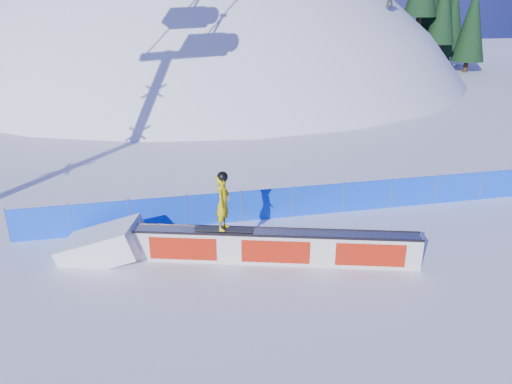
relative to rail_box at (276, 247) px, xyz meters
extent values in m
plane|color=white|center=(2.52, -1.27, -0.52)|extent=(160.00, 160.00, 0.00)
sphere|color=white|center=(2.52, 40.73, -18.52)|extent=(64.00, 64.00, 64.00)
cylinder|color=#301D13|center=(24.22, 36.36, 5.18)|extent=(0.50, 0.50, 1.40)
cylinder|color=#301D13|center=(25.82, 36.19, 3.54)|extent=(0.50, 0.50, 1.40)
cylinder|color=#301D13|center=(27.49, 44.42, 1.75)|extent=(0.50, 0.50, 1.40)
cylinder|color=#301D13|center=(27.31, 36.69, 1.90)|extent=(0.50, 0.50, 1.40)
cone|color=black|center=(27.31, 36.69, 6.74)|extent=(3.73, 3.73, 8.48)
cylinder|color=#301D13|center=(30.98, 42.81, 0.08)|extent=(0.50, 0.50, 1.40)
cone|color=black|center=(30.98, 42.81, 5.56)|extent=(4.30, 4.30, 9.77)
cylinder|color=#301D13|center=(32.78, 35.61, 0.08)|extent=(0.50, 0.50, 1.40)
cone|color=black|center=(32.78, 35.61, 4.85)|extent=(3.67, 3.67, 8.34)
cylinder|color=#301D13|center=(32.76, 36.96, 0.08)|extent=(0.50, 0.50, 1.40)
cone|color=black|center=(32.76, 36.96, 5.59)|extent=(4.32, 4.32, 9.82)
cube|color=#0D48F6|center=(2.52, 3.23, 0.08)|extent=(22.00, 0.03, 1.20)
cylinder|color=#44507C|center=(-8.48, 3.23, 0.13)|extent=(0.05, 0.05, 1.30)
cylinder|color=#44507C|center=(-6.48, 3.23, 0.13)|extent=(0.05, 0.05, 1.30)
cylinder|color=#44507C|center=(-4.48, 3.23, 0.13)|extent=(0.05, 0.05, 1.30)
cylinder|color=#44507C|center=(-2.48, 3.23, 0.13)|extent=(0.05, 0.05, 1.30)
cylinder|color=#44507C|center=(-0.48, 3.23, 0.13)|extent=(0.05, 0.05, 1.30)
cylinder|color=#44507C|center=(1.52, 3.23, 0.13)|extent=(0.05, 0.05, 1.30)
cylinder|color=#44507C|center=(3.52, 3.23, 0.13)|extent=(0.05, 0.05, 1.30)
cylinder|color=#44507C|center=(5.52, 3.23, 0.13)|extent=(0.05, 0.05, 1.30)
cylinder|color=#44507C|center=(7.52, 3.23, 0.13)|extent=(0.05, 0.05, 1.30)
cylinder|color=#44507C|center=(9.52, 3.23, 0.13)|extent=(0.05, 0.05, 1.30)
cube|color=silver|center=(0.00, 0.00, -0.03)|extent=(8.66, 3.05, 1.00)
cube|color=#9597A3|center=(0.00, 0.00, 0.50)|extent=(8.58, 3.05, 0.04)
cube|color=black|center=(-0.08, -0.28, 0.51)|extent=(8.51, 2.55, 0.07)
cube|color=black|center=(0.08, 0.28, 0.51)|extent=(8.51, 2.55, 0.07)
cube|color=red|center=(-0.08, -0.28, -0.03)|extent=(8.08, 2.41, 0.75)
cube|color=red|center=(0.08, 0.28, -0.03)|extent=(8.08, 2.41, 0.75)
cube|color=black|center=(-1.56, 0.46, 0.56)|extent=(1.85, 0.84, 0.04)
imported|color=#D6C10C|center=(-1.56, 0.46, 1.46)|extent=(0.68, 0.77, 1.77)
sphere|color=black|center=(-1.56, 0.46, 2.29)|extent=(0.33, 0.33, 0.33)
camera|label=1|loc=(-3.59, -13.40, 7.27)|focal=35.00mm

